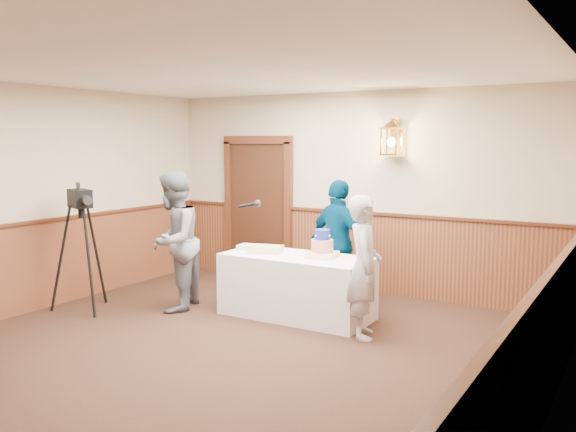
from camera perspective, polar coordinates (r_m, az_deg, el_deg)
name	(u,v)px	position (r m, az deg, el deg)	size (l,w,h in m)	color
ground	(198,366)	(6.00, -8.42, -13.72)	(7.00, 7.00, 0.00)	black
room_shell	(220,202)	(6.03, -6.35, 1.32)	(6.02, 7.02, 2.81)	#BEAA8E
display_table	(296,286)	(7.39, 0.80, -6.58)	(1.80, 0.80, 0.75)	white
tiered_cake	(322,246)	(7.19, 3.23, -2.87)	(0.36, 0.36, 0.33)	beige
sheet_cake_yellow	(266,249)	(7.52, -2.07, -3.12)	(0.38, 0.29, 0.08)	#D6CE80
sheet_cake_green	(249,247)	(7.73, -3.64, -2.92)	(0.26, 0.21, 0.06)	#A3E7A3
interviewer	(174,241)	(7.74, -10.64, -2.32)	(1.60, 1.02, 1.75)	slate
baker	(364,267)	(6.60, 7.11, -4.74)	(0.57, 0.37, 1.55)	#A4A4AA
assistant_p	(339,244)	(7.75, 4.77, -2.62)	(0.96, 0.40, 1.63)	#002C4B
tv_camera_rig	(82,257)	(8.02, -18.69, -3.62)	(0.59, 0.56, 1.52)	black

